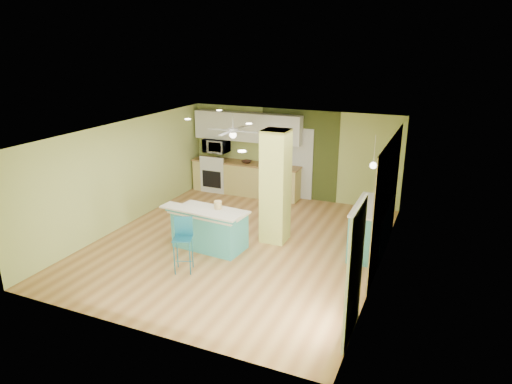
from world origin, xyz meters
TOP-DOWN VIEW (x-y plane):
  - floor at (0.00, 0.00)m, footprint 6.00×7.00m
  - ceiling at (0.00, 0.00)m, footprint 6.00×7.00m
  - wall_back at (0.00, 3.50)m, footprint 6.00×0.01m
  - wall_front at (0.00, -3.50)m, footprint 6.00×0.01m
  - wall_left at (-3.00, 0.00)m, footprint 0.01×7.00m
  - wall_right at (3.00, 0.00)m, footprint 0.01×7.00m
  - wood_panel at (2.99, 0.60)m, footprint 0.02×3.40m
  - olive_accent at (0.20, 3.49)m, footprint 2.20×0.02m
  - interior_door at (0.20, 3.46)m, footprint 0.82×0.05m
  - french_door at (2.97, -2.30)m, footprint 0.04×1.08m
  - column at (0.65, 0.50)m, footprint 0.55×0.55m
  - kitchen_run at (-1.30, 3.20)m, footprint 3.25×0.63m
  - stove at (-2.25, 3.19)m, footprint 0.76×0.66m
  - upper_cabinets at (-1.30, 3.32)m, footprint 3.20×0.34m
  - microwave at (-2.25, 3.20)m, footprint 0.70×0.48m
  - ceiling_fan at (-1.10, 2.00)m, footprint 1.41×1.41m
  - pendant_lamp at (2.65, 0.75)m, footprint 0.14×0.14m
  - wall_decor at (2.96, 0.80)m, footprint 0.03×0.90m
  - peninsula at (-0.49, -0.44)m, footprint 1.82×1.09m
  - bar_stool at (-0.46, -1.51)m, footprint 0.46×0.46m
  - side_counter at (2.70, 0.76)m, footprint 0.69×1.62m
  - fruit_bowl at (-1.26, 3.18)m, footprint 0.35×0.35m
  - canister at (-0.39, -0.21)m, footprint 0.17×0.17m

SIDE VIEW (x-z plane):
  - floor at x=0.00m, z-range -0.01..0.00m
  - peninsula at x=-0.49m, z-range -0.04..0.92m
  - stove at x=-2.25m, z-range -0.08..1.00m
  - kitchen_run at x=-1.30m, z-range 0.00..0.94m
  - side_counter at x=2.70m, z-range 0.00..1.04m
  - bar_stool at x=-0.46m, z-range 0.18..1.25m
  - canister at x=-0.39m, z-range 0.83..1.00m
  - fruit_bowl at x=-1.26m, z-range 0.94..1.01m
  - interior_door at x=0.20m, z-range 0.00..2.00m
  - french_door at x=2.97m, z-range 0.00..2.10m
  - wall_back at x=0.00m, z-range 0.00..2.50m
  - wall_front at x=0.00m, z-range 0.00..2.50m
  - wall_left at x=-3.00m, z-range 0.00..2.50m
  - wall_right at x=3.00m, z-range 0.00..2.50m
  - wood_panel at x=2.99m, z-range 0.00..2.50m
  - olive_accent at x=0.20m, z-range 0.00..2.50m
  - column at x=0.65m, z-range 0.00..2.50m
  - microwave at x=-2.25m, z-range 1.16..1.55m
  - wall_decor at x=2.96m, z-range 1.20..1.90m
  - pendant_lamp at x=2.65m, z-range 1.54..2.23m
  - upper_cabinets at x=-1.30m, z-range 1.55..2.35m
  - ceiling_fan at x=-1.10m, z-range 1.77..2.38m
  - ceiling at x=0.00m, z-range 2.50..2.51m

